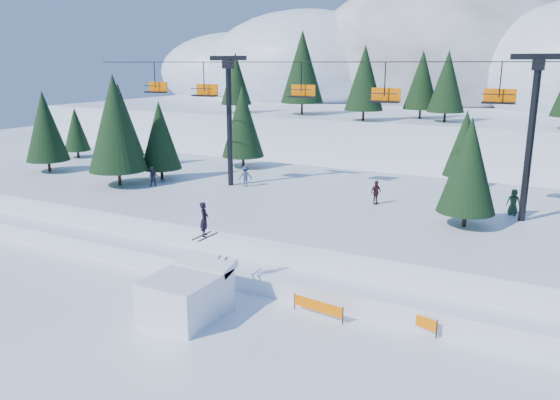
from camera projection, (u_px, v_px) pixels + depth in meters
The scene contains 10 objects.
ground at pixel (184, 329), 25.84m from camera, with size 160.00×160.00×0.00m, color white.
mid_shelf at pixel (332, 214), 40.94m from camera, with size 70.00×22.00×2.50m, color white.
berm at pixel (266, 264), 32.55m from camera, with size 70.00×6.00×1.10m, color white.
mountain_ridge at pixel (437, 79), 88.59m from camera, with size 119.00×60.69×26.46m.
jump_kicker at pixel (187, 293), 26.91m from camera, with size 3.19×4.39×5.52m.
chairlift at pixel (354, 106), 38.33m from camera, with size 46.00×3.21×10.28m.
conifer_stand at pixel (349, 140), 39.18m from camera, with size 63.64×16.92×9.16m.
distant_skiers at pixel (308, 185), 40.89m from camera, with size 27.53×5.16×1.75m.
banner_near at pixel (318, 306), 26.97m from camera, with size 2.84×0.42×0.90m.
banner_far at pixel (410, 318), 25.78m from camera, with size 2.74×0.86×0.90m.
Camera 1 is at (15.14, -18.64, 12.23)m, focal length 35.00 mm.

